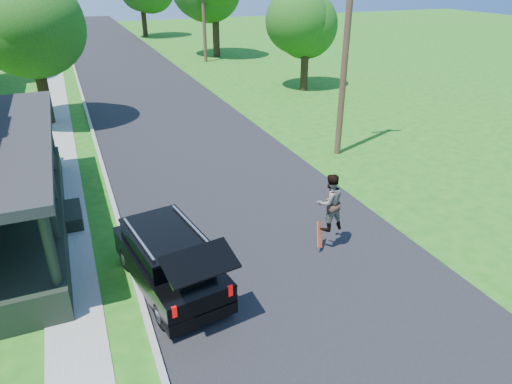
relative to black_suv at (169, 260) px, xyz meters
name	(u,v)px	position (x,y,z in m)	size (l,w,h in m)	color
ground	(308,289)	(3.20, -1.50, -0.78)	(140.00, 140.00, 0.00)	#1B6013
street	(154,101)	(3.20, 18.50, -0.78)	(8.00, 120.00, 0.02)	black
curb	(85,108)	(-0.85, 18.50, -0.78)	(0.15, 120.00, 0.12)	gray
sidewalk	(57,111)	(-2.40, 18.50, -0.78)	(1.30, 120.00, 0.03)	gray
black_suv	(169,260)	(0.00, 0.00, 0.00)	(2.28, 4.57, 2.04)	black
skateboarder	(330,202)	(4.61, 0.00, 0.72)	(0.85, 0.67, 1.70)	black
skateboard	(320,235)	(4.37, 0.03, -0.32)	(0.36, 0.50, 0.71)	#9E2F0D
tree_left_mid	(28,15)	(-2.82, 16.20, 4.59)	(6.56, 6.76, 8.17)	black
tree_right_near	(306,19)	(13.06, 17.49, 3.74)	(4.94, 4.62, 6.76)	black
utility_pole_near	(348,27)	(8.97, 6.46, 4.54)	(1.63, 0.35, 10.35)	#4B2E22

